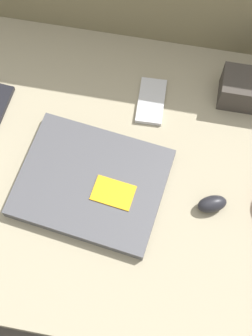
# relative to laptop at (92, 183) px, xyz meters

# --- Properties ---
(ground_plane) EXTENTS (8.00, 8.00, 0.00)m
(ground_plane) POSITION_rel_laptop_xyz_m (0.07, 0.05, -0.15)
(ground_plane) COLOR #4C4742
(couch_seat) EXTENTS (1.19, 0.75, 0.14)m
(couch_seat) POSITION_rel_laptop_xyz_m (0.07, 0.05, -0.08)
(couch_seat) COLOR gray
(couch_seat) RESTS_ON ground_plane
(laptop) EXTENTS (0.35, 0.30, 0.03)m
(laptop) POSITION_rel_laptop_xyz_m (0.00, 0.00, 0.00)
(laptop) COLOR #47474C
(laptop) RESTS_ON couch_seat
(computer_mouse) EXTENTS (0.07, 0.06, 0.04)m
(computer_mouse) POSITION_rel_laptop_xyz_m (0.27, -0.00, 0.00)
(computer_mouse) COLOR black
(computer_mouse) RESTS_ON couch_seat
(phone_small) EXTENTS (0.07, 0.13, 0.01)m
(phone_small) POSITION_rel_laptop_xyz_m (0.10, 0.24, -0.01)
(phone_small) COLOR #B7B7BC
(phone_small) RESTS_ON couch_seat
(camera_pouch) EXTENTS (0.14, 0.09, 0.08)m
(camera_pouch) POSITION_rel_laptop_xyz_m (0.32, 0.29, 0.03)
(camera_pouch) COLOR #38332D
(camera_pouch) RESTS_ON couch_seat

